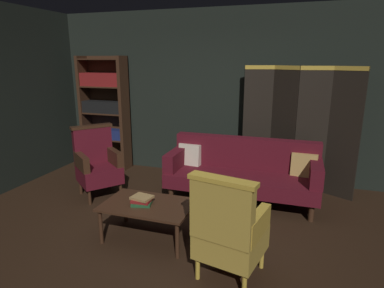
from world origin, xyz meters
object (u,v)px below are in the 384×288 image
at_px(folding_screen, 297,128).
at_px(armchair_gilt_accent, 229,230).
at_px(book_tan_leather, 142,197).
at_px(armchair_wing_left, 97,163).
at_px(book_red_leather, 142,200).
at_px(coffee_table, 148,208).
at_px(velvet_couch, 243,170).
at_px(book_green_cloth, 142,203).
at_px(bookshelf, 105,109).

relative_size(folding_screen, armchair_gilt_accent, 1.83).
bearing_deg(book_tan_leather, armchair_wing_left, 142.10).
bearing_deg(armchair_gilt_accent, folding_screen, 78.05).
relative_size(armchair_gilt_accent, book_red_leather, 5.14).
bearing_deg(coffee_table, armchair_gilt_accent, -22.09).
bearing_deg(velvet_couch, armchair_gilt_accent, -84.30).
bearing_deg(armchair_wing_left, book_tan_leather, -37.90).
height_order(book_green_cloth, book_tan_leather, book_tan_leather).
distance_m(velvet_couch, book_red_leather, 1.68).
bearing_deg(armchair_wing_left, book_green_cloth, -37.90).
relative_size(coffee_table, armchair_gilt_accent, 0.96).
height_order(armchair_wing_left, book_tan_leather, armchair_wing_left).
relative_size(bookshelf, armchair_gilt_accent, 1.97).
relative_size(armchair_wing_left, book_red_leather, 5.14).
bearing_deg(armchair_gilt_accent, book_tan_leather, 160.16).
xyz_separation_m(bookshelf, velvet_couch, (2.70, -0.74, -0.64)).
xyz_separation_m(bookshelf, armchair_wing_left, (0.61, -1.23, -0.60)).
relative_size(velvet_couch, book_red_leather, 10.48).
xyz_separation_m(armchair_gilt_accent, book_green_cloth, (-1.06, 0.38, -0.05)).
bearing_deg(bookshelf, folding_screen, -1.44).
bearing_deg(book_red_leather, coffee_table, 23.66).
bearing_deg(bookshelf, book_red_leather, -50.01).
distance_m(folding_screen, armchair_wing_left, 3.06).
relative_size(folding_screen, book_tan_leather, 8.76).
bearing_deg(folding_screen, book_tan_leather, -127.26).
xyz_separation_m(folding_screen, armchair_gilt_accent, (-0.52, -2.47, -0.50)).
distance_m(bookshelf, coffee_table, 2.94).
bearing_deg(book_tan_leather, coffee_table, 23.66).
distance_m(armchair_wing_left, book_red_leather, 1.53).
distance_m(velvet_couch, book_tan_leather, 1.68).
xyz_separation_m(coffee_table, armchair_wing_left, (-1.26, 0.91, 0.12)).
bearing_deg(book_green_cloth, folding_screen, 52.74).
height_order(velvet_couch, book_tan_leather, velvet_couch).
bearing_deg(folding_screen, book_green_cloth, -127.26).
bearing_deg(velvet_couch, coffee_table, -120.46).
bearing_deg(velvet_couch, book_green_cloth, -121.70).
bearing_deg(velvet_couch, book_red_leather, -121.70).
xyz_separation_m(folding_screen, bookshelf, (-3.40, 0.09, 0.11)).
bearing_deg(book_green_cloth, armchair_gilt_accent, -19.84).
bearing_deg(bookshelf, book_green_cloth, -50.01).
height_order(folding_screen, velvet_couch, folding_screen).
height_order(velvet_couch, book_red_leather, velvet_couch).
bearing_deg(armchair_wing_left, bookshelf, 116.50).
distance_m(folding_screen, armchair_gilt_accent, 2.57).
distance_m(bookshelf, armchair_wing_left, 1.50).
distance_m(folding_screen, bookshelf, 3.41).
relative_size(folding_screen, velvet_couch, 0.90).
distance_m(armchair_gilt_accent, book_red_leather, 1.13).
bearing_deg(bookshelf, armchair_gilt_accent, -41.53).
relative_size(coffee_table, book_green_cloth, 4.73).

